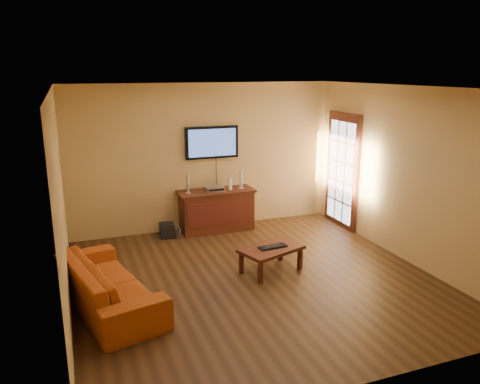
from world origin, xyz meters
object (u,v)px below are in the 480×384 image
bottle (179,233)px  subwoofer (167,230)px  speaker_left (188,185)px  speaker_right (241,180)px  media_console (217,210)px  television (212,142)px  coffee_table (271,251)px  keyboard (273,247)px  av_receiver (214,188)px  game_console (230,183)px  sofa (107,275)px

bottle → subwoofer: bearing=139.5°
speaker_left → speaker_right: (1.01, -0.00, 0.00)m
media_console → television: television is taller
subwoofer → coffee_table: bearing=-55.3°
media_console → bottle: 0.84m
speaker_left → keyboard: (0.76, -2.02, -0.54)m
media_console → television: 1.26m
television → subwoofer: size_ratio=3.93×
av_receiver → game_console: size_ratio=1.52×
coffee_table → television: bearing=95.2°
media_console → television: (0.00, 0.23, 1.24)m
subwoofer → keyboard: (1.18, -1.98, 0.26)m
media_console → speaker_right: speaker_right is taller
speaker_right → game_console: bearing=172.5°
speaker_left → speaker_right: 1.01m
coffee_table → game_console: game_console is taller
sofa → game_console: 3.37m
sofa → av_receiver: 3.14m
media_console → coffee_table: size_ratio=1.35×
av_receiver → sofa: bearing=-134.7°
media_console → av_receiver: (-0.04, 0.01, 0.42)m
speaker_left → keyboard: 2.23m
bottle → keyboard: keyboard is taller
game_console → subwoofer: game_console is taller
av_receiver → subwoofer: bearing=-178.0°
sofa → game_console: size_ratio=9.43×
game_console → television: bearing=151.5°
media_console → coffee_table: bearing=-84.2°
speaker_left → subwoofer: size_ratio=1.34×
television → speaker_right: size_ratio=2.84×
sofa → speaker_right: (2.65, 2.25, 0.52)m
media_console → sofa: 3.13m
sofa → television: bearing=-54.9°
coffee_table → game_console: (0.07, 2.04, 0.56)m
sofa → speaker_left: size_ratio=6.15×
speaker_left → av_receiver: (0.50, 0.02, -0.12)m
coffee_table → speaker_left: speaker_left is taller
speaker_right → subwoofer: size_ratio=1.38×
television → keyboard: size_ratio=2.25×
television → game_console: bearing=-37.8°
sofa → av_receiver: bearing=-57.1°
av_receiver → bottle: bearing=-165.4°
av_receiver → keyboard: size_ratio=0.76×
media_console → speaker_left: (-0.53, -0.01, 0.54)m
coffee_table → av_receiver: bearing=96.7°
speaker_left → av_receiver: bearing=1.8°
subwoofer → av_receiver: bearing=8.0°
media_console → coffee_table: (0.20, -2.03, -0.07)m
av_receiver → keyboard: bearing=-84.0°
coffee_table → speaker_left: 2.23m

